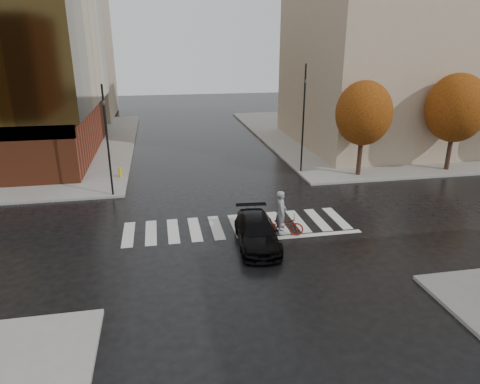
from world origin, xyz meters
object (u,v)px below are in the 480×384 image
Objects in this scene: sedan at (257,232)px; traffic_light_nw at (107,135)px; cyclist at (282,220)px; traffic_light_ne at (304,112)px; fire_hydrant at (120,171)px.

sedan is 0.68× the size of traffic_light_nw.
cyclist is 0.31× the size of traffic_light_ne.
fire_hydrant is at bearing 125.27° from sedan.
traffic_light_ne is at bearing 113.41° from traffic_light_nw.
cyclist is (1.45, 0.80, 0.13)m from sedan.
fire_hydrant is (0.21, 3.70, -3.32)m from traffic_light_nw.
traffic_light_nw is 13.30m from traffic_light_ne.
sedan is at bearing 136.41° from cyclist.
sedan is 6.36× the size of fire_hydrant.
sedan reaches higher than fire_hydrant.
traffic_light_ne is at bearing -4.47° from fire_hydrant.
sedan is 0.60× the size of traffic_light_ne.
traffic_light_ne is (13.01, 2.70, 0.59)m from traffic_light_nw.
sedan is 13.72m from fire_hydrant.
traffic_light_ne reaches higher than sedan.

